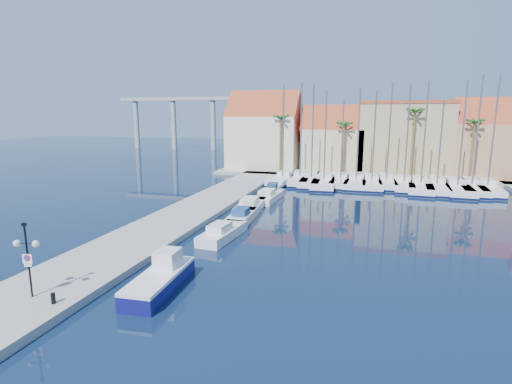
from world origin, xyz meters
TOP-DOWN VIEW (x-y plane):
  - ground at (0.00, 0.00)m, footprint 260.00×260.00m
  - quay_west at (-9.00, 13.50)m, footprint 6.00×77.00m
  - shore_north at (10.00, 48.00)m, footprint 54.00×16.00m
  - lamp_post at (-8.69, -5.76)m, footprint 1.36×0.58m
  - bollard at (-7.03, -6.06)m, footprint 0.23×0.23m
  - fishing_boat at (-3.11, -2.11)m, footprint 2.28×5.99m
  - motorboat_west_0 at (-3.15, 7.92)m, footprint 2.44×6.16m
  - motorboat_west_1 at (-3.23, 13.40)m, footprint 2.09×5.79m
  - motorboat_west_2 at (-3.80, 18.07)m, footprint 2.70×7.14m
  - motorboat_west_3 at (-3.15, 23.06)m, footprint 2.44×6.86m
  - motorboat_west_4 at (-3.69, 27.47)m, footprint 1.97×5.12m
  - sailboat_0 at (-4.03, 35.64)m, footprint 3.39×10.21m
  - sailboat_1 at (-1.67, 36.24)m, footprint 3.51×10.52m
  - sailboat_2 at (0.11, 35.57)m, footprint 3.27×10.94m
  - sailboat_3 at (1.94, 35.08)m, footprint 3.80×12.05m
  - sailboat_4 at (4.24, 35.81)m, footprint 2.77×9.64m
  - sailboat_5 at (6.34, 36.19)m, footprint 3.14×11.14m
  - sailboat_6 at (8.42, 35.76)m, footprint 3.12×10.24m
  - sailboat_7 at (10.38, 36.67)m, footprint 3.03×9.45m
  - sailboat_8 at (12.65, 35.72)m, footprint 2.76×9.82m
  - sailboat_9 at (14.75, 35.26)m, footprint 3.95×11.89m
  - sailboat_10 at (16.72, 35.40)m, footprint 3.79×11.46m
  - sailboat_11 at (19.12, 35.14)m, footprint 3.28×11.65m
  - sailboat_12 at (20.97, 35.95)m, footprint 3.68×11.62m
  - sailboat_13 at (22.77, 35.70)m, footprint 3.32×10.41m
  - building_0 at (-10.00, 47.00)m, footprint 12.30×9.00m
  - building_1 at (2.00, 47.00)m, footprint 10.30×8.00m
  - building_2 at (13.00, 48.00)m, footprint 14.20×10.20m
  - building_3 at (25.00, 47.00)m, footprint 10.30×8.00m
  - palm_0 at (-6.00, 42.00)m, footprint 2.60×2.60m
  - palm_1 at (4.00, 42.00)m, footprint 2.60×2.60m
  - palm_2 at (14.00, 42.00)m, footprint 2.60×2.60m
  - palm_3 at (22.00, 42.00)m, footprint 2.60×2.60m
  - viaduct at (-39.07, 82.00)m, footprint 48.00×2.20m

SIDE VIEW (x-z plane):
  - ground at x=0.00m, z-range 0.00..0.00m
  - quay_west at x=-9.00m, z-range 0.00..0.50m
  - shore_north at x=10.00m, z-range 0.00..0.50m
  - motorboat_west_1 at x=-3.23m, z-range -0.19..1.21m
  - motorboat_west_2 at x=-3.80m, z-range -0.19..1.21m
  - motorboat_west_0 at x=-3.15m, z-range -0.19..1.21m
  - motorboat_west_3 at x=-3.15m, z-range -0.19..1.21m
  - motorboat_west_4 at x=-3.69m, z-range -0.19..1.21m
  - sailboat_10 at x=16.72m, z-range -5.29..6.41m
  - sailboat_3 at x=1.94m, z-range -5.94..7.08m
  - sailboat_9 at x=14.75m, z-range -6.46..7.62m
  - sailboat_5 at x=6.34m, z-range -6.15..7.31m
  - sailboat_11 at x=19.12m, z-range -6.46..7.62m
  - sailboat_4 at x=4.24m, z-range -5.39..6.55m
  - sailboat_6 at x=8.42m, z-range -5.90..7.07m
  - sailboat_2 at x=0.11m, z-range -6.39..7.57m
  - sailboat_12 at x=20.97m, z-range -6.83..8.02m
  - sailboat_1 at x=-1.67m, z-range -6.54..7.75m
  - sailboat_0 at x=-4.03m, z-range -6.40..7.61m
  - sailboat_8 at x=12.65m, z-range -6.33..7.54m
  - sailboat_13 at x=22.77m, z-range -6.81..8.03m
  - sailboat_7 at x=10.38m, z-range -6.43..7.67m
  - fishing_boat at x=-3.11m, z-range -0.35..1.72m
  - bollard at x=-7.03m, z-range 0.50..1.07m
  - lamp_post at x=-8.69m, z-range 1.14..5.21m
  - building_1 at x=2.00m, z-range -0.20..10.80m
  - building_3 at x=25.00m, z-range -0.14..11.86m
  - building_2 at x=13.00m, z-range 0.51..12.01m
  - building_0 at x=-10.00m, z-range -0.23..13.27m
  - palm_1 at x=4.00m, z-range 3.56..12.71m
  - palm_3 at x=22.00m, z-range 3.78..13.43m
  - palm_0 at x=-6.00m, z-range 4.00..14.15m
  - palm_2 at x=14.00m, z-range 4.44..15.59m
  - viaduct at x=-39.07m, z-range 3.02..17.47m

